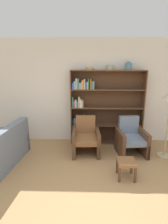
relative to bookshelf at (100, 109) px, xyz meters
The scene contains 9 objects.
ground_plane 2.46m from the bookshelf, 94.13° to the right, with size 24.00×24.00×0.00m, color #A87F51.
wall_back 0.49m from the bookshelf, 133.56° to the left, with size 12.00×0.06×2.75m.
bookshelf is the anchor object (origin of this frame).
bowl_brass 1.09m from the bookshelf, behind, with size 0.20×0.20×0.07m.
bowl_cream 1.11m from the bookshelf, ahead, with size 0.20×0.20×0.12m.
vase_tall 1.30m from the bookshelf, ahead, with size 0.18×0.18×0.20m.
armchair_leather 0.91m from the bookshelf, 120.42° to the right, with size 0.68×0.71×0.87m.
armchair_cushioned 1.10m from the bookshelf, 40.39° to the right, with size 0.71×0.75×0.87m.
footstool 1.78m from the bookshelf, 75.45° to the right, with size 0.32×0.32×0.36m.
Camera 1 is at (-0.13, -2.27, 2.05)m, focal length 28.00 mm.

